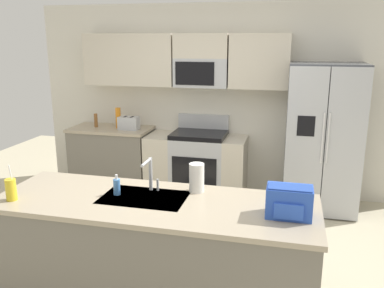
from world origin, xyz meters
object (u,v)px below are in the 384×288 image
Objects in this scene: sink_faucet at (150,172)px; drink_cup_yellow at (11,189)px; paper_towel_roll at (197,178)px; toaster at (129,123)px; range_oven at (196,164)px; pepper_mill at (96,120)px; backpack at (289,201)px; bottle_orange at (118,118)px; soap_dispenser at (117,187)px; refrigerator at (323,138)px.

sink_faucet is 1.09m from drink_cup_yellow.
toaster is at bearing 124.81° from paper_towel_roll.
pepper_mill is at bearing -179.90° from range_oven.
backpack reaches higher than pepper_mill.
drink_cup_yellow reaches higher than bottle_orange.
drink_cup_yellow is 0.81m from soap_dispenser.
bottle_orange is 3.46m from backpack.
range_oven is at bearing 103.20° from paper_towel_roll.
range_oven is 1.58m from pepper_mill.
paper_towel_roll is at bearing -55.19° from toaster.
pepper_mill is (-0.53, 0.05, 0.01)m from toaster.
sink_faucet is at bearing -167.26° from paper_towel_roll.
pepper_mill is 2.77m from sink_faucet.
toaster is 0.53m from pepper_mill.
backpack is (2.12, 0.20, 0.03)m from drink_cup_yellow.
paper_towel_roll is at bearing -76.80° from range_oven.
range_oven is 1.71m from refrigerator.
backpack reaches higher than toaster.
range_oven is 1.11m from toaster.
soap_dispenser is (-0.11, -2.38, 0.53)m from range_oven.
drink_cup_yellow is 1.47m from paper_towel_roll.
refrigerator is 2.89m from soap_dispenser.
drink_cup_yellow is (0.62, -2.69, -0.01)m from pepper_mill.
drink_cup_yellow is (0.28, -2.69, -0.06)m from bottle_orange.
bottle_orange is at bearing 1.44° from pepper_mill.
drink_cup_yellow is (-0.99, -0.44, -0.08)m from sink_faucet.
soap_dispenser is 0.71× the size of paper_towel_roll.
soap_dispenser is 1.37m from backpack.
toaster is 2.48m from soap_dispenser.
refrigerator reaches higher than range_oven.
toaster is at bearing -5.43° from pepper_mill.
pepper_mill is 0.66× the size of drink_cup_yellow.
bottle_orange is at bearing 113.41° from soap_dispenser.
sink_faucet is 0.88× the size of backpack.
drink_cup_yellow reaches higher than sink_faucet.
backpack is at bearing -63.22° from range_oven.
bottle_orange is at bearing 133.86° from backpack.
sink_faucet reaches higher than toaster.
range_oven is at bearing 87.44° from soap_dispenser.
bottle_orange reaches higher than toaster.
bottle_orange is (-1.14, 0.01, 0.60)m from range_oven.
range_oven is 8.00× the size of soap_dispenser.
drink_cup_yellow is at bearing -158.88° from paper_towel_roll.
range_oven is at bearing 93.37° from sink_faucet.
soap_dispenser is (1.03, -2.39, -0.08)m from bottle_orange.
backpack reaches higher than soap_dispenser.
drink_cup_yellow reaches higher than toaster.
toaster is 0.97× the size of bottle_orange.
toaster is 0.88× the size of backpack.
sink_faucet is 1.17× the size of paper_towel_roll.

